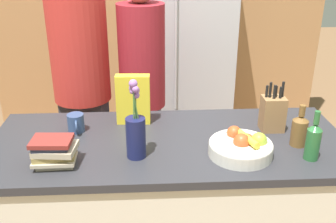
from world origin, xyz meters
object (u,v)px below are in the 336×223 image
(coffee_mug, at_px, (76,123))
(person_in_blue, at_px, (142,84))
(bottle_oil, at_px, (313,140))
(person_at_sink, at_px, (82,78))
(cereal_box, at_px, (133,99))
(bottle_vinegar, at_px, (299,130))
(book_stack, at_px, (54,151))
(fruit_bowl, at_px, (242,146))
(knife_block, at_px, (273,113))
(refrigerator, at_px, (181,45))
(flower_vase, at_px, (136,132))

(coffee_mug, distance_m, person_in_blue, 0.66)
(bottle_oil, relative_size, person_at_sink, 0.14)
(cereal_box, xyz_separation_m, person_in_blue, (0.05, 0.46, -0.08))
(cereal_box, relative_size, bottle_vinegar, 1.29)
(bottle_vinegar, height_order, person_in_blue, person_in_blue)
(book_stack, bearing_deg, fruit_bowl, 2.96)
(knife_block, xyz_separation_m, bottle_vinegar, (0.08, -0.18, -0.01))
(book_stack, bearing_deg, person_at_sink, 90.15)
(bottle_oil, height_order, person_at_sink, person_at_sink)
(refrigerator, bearing_deg, cereal_box, -106.35)
(cereal_box, bearing_deg, bottle_oil, -28.08)
(knife_block, relative_size, person_in_blue, 0.16)
(bottle_vinegar, bearing_deg, coffee_mug, 169.22)
(fruit_bowl, height_order, book_stack, book_stack)
(knife_block, height_order, flower_vase, flower_vase)
(cereal_box, bearing_deg, coffee_mug, -162.49)
(refrigerator, distance_m, coffee_mug, 1.51)
(person_at_sink, bearing_deg, person_in_blue, 10.65)
(fruit_bowl, bearing_deg, bottle_vinegar, 14.16)
(refrigerator, xyz_separation_m, fruit_bowl, (0.15, -1.64, -0.08))
(refrigerator, relative_size, bottle_vinegar, 9.42)
(cereal_box, distance_m, person_in_blue, 0.47)
(bottle_vinegar, relative_size, person_at_sink, 0.12)
(cereal_box, bearing_deg, person_at_sink, 127.23)
(fruit_bowl, xyz_separation_m, bottle_vinegar, (0.30, 0.08, 0.04))
(bottle_oil, distance_m, person_in_blue, 1.20)
(bottle_vinegar, xyz_separation_m, person_in_blue, (-0.78, 0.77, -0.02))
(fruit_bowl, relative_size, knife_block, 1.12)
(coffee_mug, xyz_separation_m, bottle_oil, (1.14, -0.35, 0.05))
(refrigerator, distance_m, book_stack, 1.83)
(bottle_vinegar, bearing_deg, person_at_sink, 146.74)
(coffee_mug, bearing_deg, flower_vase, -41.03)
(knife_block, bearing_deg, coffee_mug, 178.00)
(book_stack, relative_size, person_at_sink, 0.11)
(fruit_bowl, bearing_deg, coffee_mug, 160.57)
(fruit_bowl, relative_size, person_at_sink, 0.17)
(fruit_bowl, bearing_deg, person_in_blue, 119.07)
(refrigerator, height_order, bottle_vinegar, refrigerator)
(knife_block, height_order, person_in_blue, person_in_blue)
(refrigerator, relative_size, coffee_mug, 16.02)
(bottle_vinegar, bearing_deg, knife_block, 114.50)
(refrigerator, bearing_deg, coffee_mug, -116.43)
(cereal_box, relative_size, book_stack, 1.38)
(refrigerator, height_order, book_stack, refrigerator)
(coffee_mug, distance_m, book_stack, 0.34)
(flower_vase, xyz_separation_m, coffee_mug, (-0.32, 0.28, -0.08))
(fruit_bowl, xyz_separation_m, bottle_oil, (0.32, -0.06, 0.05))
(fruit_bowl, relative_size, bottle_oil, 1.25)
(person_in_blue, bearing_deg, flower_vase, -85.75)
(bottle_oil, bearing_deg, knife_block, 106.70)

